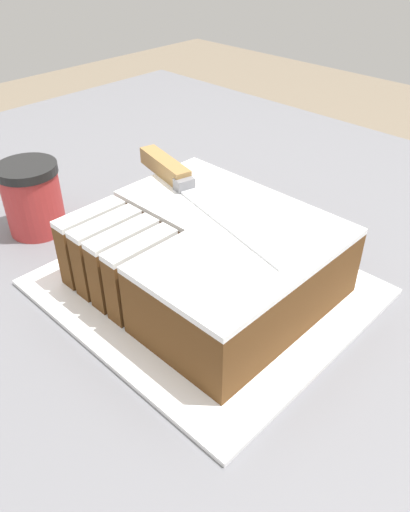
{
  "coord_description": "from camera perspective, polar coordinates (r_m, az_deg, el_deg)",
  "views": [
    {
      "loc": [
        0.41,
        -0.42,
        1.3
      ],
      "look_at": [
        0.08,
        -0.07,
        0.96
      ],
      "focal_mm": 35.0,
      "sensor_mm": 36.0,
      "label": 1
    }
  ],
  "objects": [
    {
      "name": "cake_board",
      "position": [
        0.61,
        -0.0,
        -3.57
      ],
      "size": [
        0.36,
        0.32,
        0.01
      ],
      "color": "white",
      "rests_on": "countertop"
    },
    {
      "name": "countertop",
      "position": [
        1.03,
        -0.21,
        -20.04
      ],
      "size": [
        1.4,
        1.1,
        0.91
      ],
      "color": "slate",
      "rests_on": "ground_plane"
    },
    {
      "name": "cake",
      "position": [
        0.58,
        0.54,
        -0.01
      ],
      "size": [
        0.27,
        0.24,
        0.09
      ],
      "color": "brown",
      "rests_on": "cake_board"
    },
    {
      "name": "knife",
      "position": [
        0.64,
        -3.15,
        8.95
      ],
      "size": [
        0.3,
        0.09,
        0.02
      ],
      "rotation": [
        0.0,
        0.0,
        -0.23
      ],
      "color": "silver",
      "rests_on": "cake"
    },
    {
      "name": "coffee_cup",
      "position": [
        0.74,
        -19.1,
        6.28
      ],
      "size": [
        0.08,
        0.08,
        0.1
      ],
      "color": "#B23333",
      "rests_on": "countertop"
    }
  ]
}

